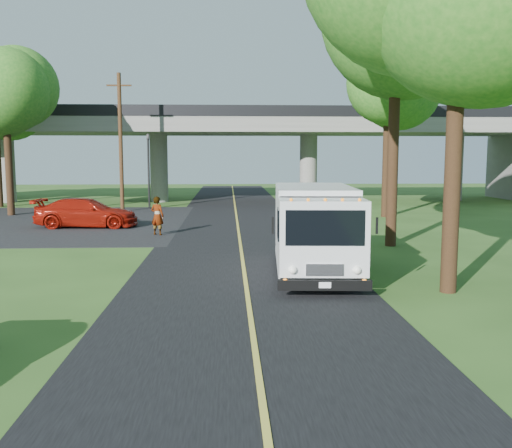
{
  "coord_description": "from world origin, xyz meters",
  "views": [
    {
      "loc": [
        -0.5,
        -13.98,
        3.72
      ],
      "look_at": [
        0.36,
        3.55,
        1.6
      ],
      "focal_mm": 40.0,
      "sensor_mm": 36.0,
      "label": 1
    }
  ],
  "objects": [
    {
      "name": "road",
      "position": [
        0.0,
        10.0,
        0.01
      ],
      "size": [
        7.0,
        90.0,
        0.02
      ],
      "primitive_type": "cube",
      "color": "black",
      "rests_on": "ground"
    },
    {
      "name": "parking_lot",
      "position": [
        -11.0,
        18.0,
        0.01
      ],
      "size": [
        16.0,
        18.0,
        0.01
      ],
      "primitive_type": "cube",
      "color": "black",
      "rests_on": "ground"
    },
    {
      "name": "ground",
      "position": [
        0.0,
        0.0,
        0.0
      ],
      "size": [
        120.0,
        120.0,
        0.0
      ],
      "primitive_type": "plane",
      "color": "#2F4F1C",
      "rests_on": "ground"
    },
    {
      "name": "traffic_signal",
      "position": [
        -6.0,
        26.0,
        3.2
      ],
      "size": [
        0.18,
        0.22,
        5.2
      ],
      "color": "black",
      "rests_on": "ground"
    },
    {
      "name": "tree_left_lot",
      "position": [
        -13.79,
        21.84,
        7.9
      ],
      "size": [
        5.6,
        5.5,
        10.5
      ],
      "color": "#382314",
      "rests_on": "ground"
    },
    {
      "name": "overpass",
      "position": [
        0.0,
        32.0,
        4.56
      ],
      "size": [
        54.0,
        10.0,
        7.3
      ],
      "color": "slate",
      "rests_on": "ground"
    },
    {
      "name": "tree_right_far",
      "position": [
        9.21,
        19.84,
        8.3
      ],
      "size": [
        5.77,
        5.67,
        10.99
      ],
      "color": "#382314",
      "rests_on": "ground"
    },
    {
      "name": "red_sedan",
      "position": [
        -7.84,
        15.77,
        0.76
      ],
      "size": [
        5.27,
        2.26,
        1.51
      ],
      "primitive_type": "imported",
      "rotation": [
        0.0,
        0.0,
        1.54
      ],
      "color": "maroon",
      "rests_on": "ground"
    },
    {
      "name": "step_van",
      "position": [
        2.2,
        3.57,
        1.49
      ],
      "size": [
        2.82,
        6.67,
        2.74
      ],
      "rotation": [
        0.0,
        0.0,
        -0.07
      ],
      "color": "silver",
      "rests_on": "ground"
    },
    {
      "name": "lane_line",
      "position": [
        0.0,
        10.0,
        0.03
      ],
      "size": [
        0.12,
        90.0,
        0.01
      ],
      "primitive_type": "cube",
      "color": "gold",
      "rests_on": "road"
    },
    {
      "name": "utility_pole",
      "position": [
        -7.5,
        24.0,
        4.59
      ],
      "size": [
        1.6,
        0.26,
        9.0
      ],
      "color": "#472D19",
      "rests_on": "ground"
    },
    {
      "name": "pedestrian",
      "position": [
        -3.8,
        12.6,
        0.91
      ],
      "size": [
        0.79,
        0.69,
        1.82
      ],
      "primitive_type": "imported",
      "rotation": [
        0.0,
        0.0,
        2.67
      ],
      "color": "gray",
      "rests_on": "ground"
    },
    {
      "name": "tree_right_mid",
      "position": [
        6.41,
        8.84,
        9.61
      ],
      "size": [
        6.62,
        6.52,
        12.74
      ],
      "color": "#382314",
      "rests_on": "ground"
    }
  ]
}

